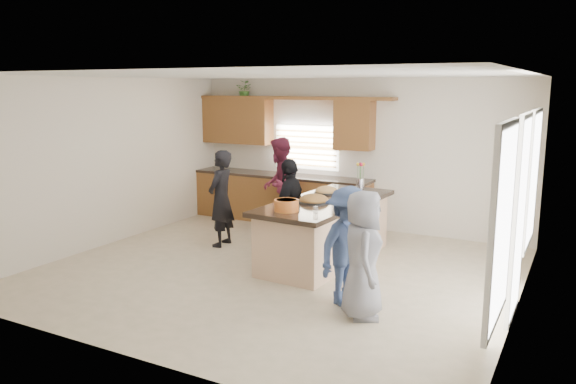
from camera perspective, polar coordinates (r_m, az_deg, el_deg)
The scene contains 18 objects.
floor at distance 8.27m, azimuth -1.12°, elevation -8.00°, with size 6.50×6.50×0.00m, color beige.
room_shell at distance 7.87m, azimuth -1.17°, elevation 5.23°, with size 6.52×6.02×2.81m.
back_cabinetry at distance 11.07m, azimuth -0.84°, elevation 1.66°, with size 4.08×0.66×2.46m.
right_wall_glazing at distance 6.85m, azimuth 22.45°, elevation -1.14°, with size 0.06×4.00×2.25m.
island at distance 8.64m, azimuth 3.82°, elevation -4.07°, with size 1.32×2.77×0.95m.
platter_front at distance 8.36m, azimuth 2.64°, elevation -0.86°, with size 0.49×0.49×0.20m.
platter_mid at distance 8.79m, azimuth 6.35°, elevation -0.33°, with size 0.43×0.43×0.17m.
platter_back at distance 9.09m, azimuth 3.94°, elevation 0.06°, with size 0.41×0.41×0.17m.
salad_bowl at distance 7.75m, azimuth -0.17°, elevation -1.30°, with size 0.34×0.34×0.16m.
clear_cup at distance 7.65m, azimuth 2.84°, elevation -1.81°, with size 0.07×0.07×0.09m, color white.
plate_stack at distance 9.19m, azimuth 6.24°, elevation 0.15°, with size 0.25×0.25×0.05m, color #BA90D2.
flower_vase at distance 9.59m, azimuth 7.37°, elevation 1.74°, with size 0.14×0.14×0.43m.
potted_plant at distance 11.44m, azimuth -4.40°, elevation 10.31°, with size 0.32×0.28×0.36m, color #437E32.
woman_left_back at distance 9.42m, azimuth -6.81°, elevation -0.66°, with size 0.59×0.39×1.62m, color black.
woman_left_mid at distance 10.38m, azimuth -0.86°, elevation 0.80°, with size 0.84×0.66×1.73m, color maroon.
woman_left_front at distance 8.71m, azimuth 0.23°, elevation -1.68°, with size 0.92×0.38×1.57m, color black.
woman_right_back at distance 6.88m, azimuth 6.06°, elevation -5.50°, with size 0.95×0.55×1.47m, color navy.
woman_right_front at distance 6.53m, azimuth 7.62°, elevation -6.33°, with size 0.73×0.48×1.50m, color slate.
Camera 1 is at (3.84, -6.83, 2.65)m, focal length 35.00 mm.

